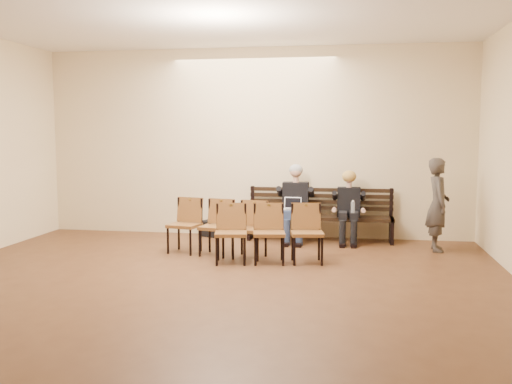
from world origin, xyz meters
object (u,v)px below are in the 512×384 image
bag (212,229)px  passerby (438,198)px  seated_woman (349,210)px  water_bottle (353,214)px  laptop (292,212)px  bench (320,228)px  seated_man (295,203)px  chair_row_front (216,227)px  chair_row_back (269,234)px

bag → passerby: size_ratio=0.22×
seated_woman → water_bottle: (0.07, -0.25, -0.02)m
laptop → water_bottle: laptop is taller
bench → passerby: 2.13m
seated_man → seated_woman: seated_man is taller
laptop → bag: (-1.55, 0.43, -0.41)m
laptop → water_bottle: (1.05, -0.05, -0.00)m
seated_man → bag: seated_man is taller
chair_row_front → chair_row_back: bearing=-12.5°
bag → chair_row_front: size_ratio=0.25×
seated_man → bag: 1.69m
water_bottle → chair_row_front: 2.42m
laptop → chair_row_front: chair_row_front is taller
seated_man → passerby: passerby is taller
laptop → chair_row_front: bearing=-122.0°
bag → chair_row_back: size_ratio=0.25×
seated_man → water_bottle: (1.02, -0.25, -0.13)m
seated_man → seated_woman: size_ratio=1.18×
chair_row_front → bag: bearing=117.7°
seated_woman → water_bottle: bearing=-74.0°
bench → passerby: passerby is taller
seated_man → water_bottle: seated_man is taller
laptop → chair_row_back: size_ratio=0.19×
seated_man → laptop: bearing=-98.9°
seated_man → laptop: 0.24m
bench → chair_row_back: chair_row_back is taller
seated_woman → chair_row_front: bearing=-146.2°
seated_man → chair_row_back: size_ratio=0.86×
passerby → bag: bearing=79.3°
chair_row_front → seated_woman: bearing=45.2°
chair_row_back → chair_row_front: bearing=146.1°
passerby → chair_row_front: 3.65m
bench → seated_woman: (0.51, -0.12, 0.35)m
bag → passerby: 4.09m
chair_row_back → bag: bearing=114.5°
passerby → chair_row_front: (-3.50, -0.94, -0.44)m
bag → passerby: (3.97, -0.66, 0.74)m
chair_row_front → laptop: bearing=58.6°
bench → water_bottle: water_bottle is taller
passerby → chair_row_front: bearing=103.7°
water_bottle → seated_woman: bearing=106.0°
bench → seated_man: size_ratio=1.90×
laptop → chair_row_back: (-0.18, -1.57, -0.11)m
bench → seated_woman: bearing=-13.2°
passerby → seated_man: bearing=78.3°
water_bottle → bag: (-2.60, 0.47, -0.41)m
seated_man → passerby: 2.43m
bag → seated_man: bearing=-7.9°
seated_woman → bag: seated_woman is taller
bag → water_bottle: bearing=-10.3°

